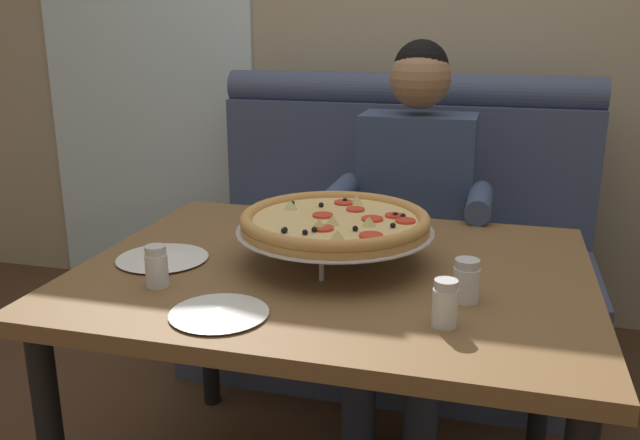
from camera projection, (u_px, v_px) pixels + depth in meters
name	position (u px, v px, depth m)	size (l,w,h in m)	color
back_wall_with_window	(420.00, 5.00, 2.94)	(6.00, 0.12, 2.80)	tan
window_panel	(142.00, 7.00, 3.20)	(1.10, 0.02, 2.80)	white
booth_bench	(392.00, 263.00, 2.69)	(1.53, 0.78, 1.13)	#424C6B
dining_table	(335.00, 296.00, 1.72)	(1.26, 1.00, 0.73)	brown
diner_main	(412.00, 207.00, 2.33)	(0.54, 0.64, 1.27)	#2D3342
pizza	(335.00, 222.00, 1.70)	(0.50, 0.50, 0.14)	silver
shaker_parmesan	(466.00, 283.00, 1.48)	(0.06, 0.06, 0.10)	white
shaker_oregano	(157.00, 269.00, 1.56)	(0.05, 0.05, 0.10)	white
shaker_pepper_flakes	(445.00, 307.00, 1.36)	(0.05, 0.05, 0.10)	white
plate_near_left	(162.00, 256.00, 1.75)	(0.24, 0.24, 0.02)	white
plate_near_right	(219.00, 311.00, 1.41)	(0.21, 0.21, 0.02)	white
patio_chair	(193.00, 158.00, 4.13)	(0.43, 0.43, 0.86)	black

